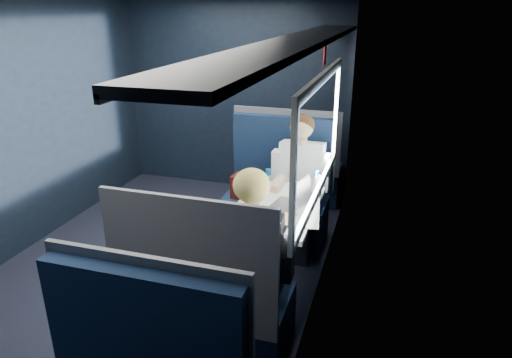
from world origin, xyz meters
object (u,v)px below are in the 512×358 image
(seat_bay_far, at_px, (209,302))
(laptop, at_px, (294,201))
(bottle_small, at_px, (316,186))
(seat_row_front, at_px, (296,169))
(seat_bay_near, at_px, (276,198))
(man, at_px, (299,179))
(table, at_px, (272,215))
(cup, at_px, (317,190))
(woman, at_px, (254,253))

(seat_bay_far, relative_size, laptop, 3.42)
(bottle_small, bearing_deg, seat_row_front, 107.32)
(seat_bay_near, xyz_separation_m, man, (0.26, -0.17, 0.30))
(laptop, height_order, bottle_small, laptop)
(table, distance_m, seat_bay_far, 0.93)
(seat_bay_near, height_order, laptop, seat_bay_near)
(table, xyz_separation_m, laptop, (0.17, -0.00, 0.14))
(laptop, bearing_deg, man, 98.51)
(man, xyz_separation_m, cup, (0.23, -0.38, 0.07))
(seat_bay_far, bearing_deg, man, 80.97)
(table, distance_m, cup, 0.45)
(woman, height_order, cup, woman)
(man, relative_size, laptop, 3.59)
(seat_bay_far, height_order, bottle_small, seat_bay_far)
(table, relative_size, bottle_small, 4.35)
(cup, bearing_deg, woman, -102.68)
(table, height_order, seat_bay_far, seat_bay_far)
(table, height_order, man, man)
(laptop, xyz_separation_m, cup, (0.12, 0.32, -0.02))
(seat_row_front, relative_size, man, 0.88)
(laptop, bearing_deg, seat_bay_far, -112.15)
(seat_row_front, xyz_separation_m, laptop, (0.36, -1.80, 0.40))
(seat_row_front, relative_size, cup, 12.13)
(woman, bearing_deg, table, 95.45)
(table, distance_m, man, 0.70)
(seat_row_front, relative_size, laptop, 3.15)
(seat_bay_far, height_order, man, man)
(seat_row_front, distance_m, woman, 2.54)
(man, relative_size, cup, 13.83)
(seat_bay_far, distance_m, man, 1.62)
(man, relative_size, bottle_small, 5.76)
(seat_bay_far, height_order, cup, seat_bay_far)
(woman, xyz_separation_m, cup, (0.23, 1.02, 0.06))
(woman, bearing_deg, seat_bay_near, 99.34)
(seat_bay_near, xyz_separation_m, seat_bay_far, (0.01, -1.74, -0.01))
(bottle_small, height_order, cup, bottle_small)
(seat_bay_near, height_order, bottle_small, seat_bay_near)
(seat_bay_near, height_order, woman, woman)
(table, xyz_separation_m, seat_row_front, (-0.18, 1.80, -0.25))
(seat_bay_far, distance_m, laptop, 1.02)
(table, xyz_separation_m, seat_bay_near, (-0.19, 0.87, -0.24))
(seat_bay_near, distance_m, laptop, 1.02)
(woman, bearing_deg, seat_bay_far, -146.18)
(cup, bearing_deg, table, -133.38)
(seat_row_front, distance_m, laptop, 1.88)
(bottle_small, distance_m, cup, 0.07)
(seat_bay_near, bearing_deg, laptop, -67.32)
(seat_bay_near, height_order, cup, seat_bay_near)
(seat_row_front, relative_size, bottle_small, 5.05)
(seat_bay_far, relative_size, seat_row_front, 1.09)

